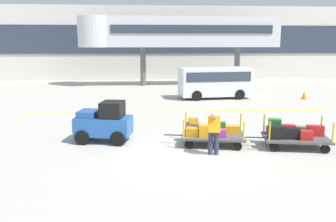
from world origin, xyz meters
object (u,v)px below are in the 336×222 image
(baggage_tug, at_px, (104,123))
(baggage_cart_middle, at_px, (293,134))
(baggage_handler, at_px, (214,131))
(baggage_cart_lead, at_px, (211,132))
(safety_cone_near, at_px, (304,95))
(shuttle_van, at_px, (215,80))

(baggage_tug, bearing_deg, baggage_cart_middle, -10.57)
(baggage_tug, distance_m, baggage_handler, 4.35)
(baggage_tug, bearing_deg, baggage_cart_lead, -10.52)
(baggage_tug, distance_m, baggage_cart_middle, 7.06)
(baggage_cart_middle, distance_m, safety_cone_near, 12.06)
(shuttle_van, relative_size, safety_cone_near, 9.02)
(baggage_tug, xyz_separation_m, baggage_handler, (3.86, -1.99, 0.11))
(baggage_tug, bearing_deg, baggage_handler, -27.27)
(shuttle_van, bearing_deg, safety_cone_near, -9.26)
(baggage_tug, bearing_deg, shuttle_van, 58.16)
(baggage_tug, height_order, baggage_cart_middle, baggage_tug)
(shuttle_van, bearing_deg, baggage_cart_lead, -102.40)
(baggage_cart_lead, distance_m, baggage_handler, 1.31)
(baggage_handler, xyz_separation_m, shuttle_van, (2.61, 12.41, 0.37))
(baggage_handler, bearing_deg, baggage_tug, 152.73)
(safety_cone_near, bearing_deg, baggage_cart_lead, -129.50)
(baggage_cart_middle, height_order, shuttle_van, shuttle_van)
(baggage_cart_lead, xyz_separation_m, baggage_handler, (-0.15, -1.25, 0.38))
(baggage_tug, distance_m, baggage_cart_lead, 4.09)
(baggage_cart_lead, height_order, shuttle_van, shuttle_van)
(shuttle_van, bearing_deg, baggage_tug, -121.84)
(baggage_handler, height_order, shuttle_van, shuttle_van)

